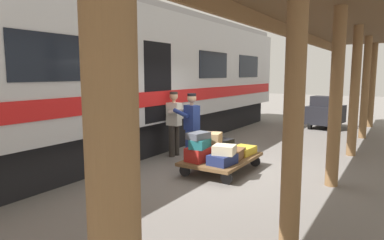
% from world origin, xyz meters
% --- Properties ---
extents(ground_plane, '(60.00, 60.00, 0.00)m').
position_xyz_m(ground_plane, '(0.00, 0.00, 0.00)').
color(ground_plane, slate).
extents(platform_canopy, '(3.20, 18.35, 3.56)m').
position_xyz_m(platform_canopy, '(-2.14, -0.00, 3.25)').
color(platform_canopy, brown).
rests_on(platform_canopy, ground_plane).
extents(train_car, '(3.02, 16.87, 4.00)m').
position_xyz_m(train_car, '(3.50, -0.00, 2.06)').
color(train_car, '#B7BABF').
rests_on(train_car, ground_plane).
extents(luggage_cart, '(1.23, 1.92, 0.32)m').
position_xyz_m(luggage_cart, '(0.07, 0.24, 0.27)').
color(luggage_cart, brown).
rests_on(luggage_cart, ground_plane).
extents(suitcase_navy_fabric, '(0.49, 0.61, 0.21)m').
position_xyz_m(suitcase_navy_fabric, '(-0.21, 0.77, 0.42)').
color(suitcase_navy_fabric, navy).
rests_on(suitcase_navy_fabric, luggage_cart).
extents(suitcase_brown_leather, '(0.47, 0.69, 0.22)m').
position_xyz_m(suitcase_brown_leather, '(-0.21, 0.24, 0.43)').
color(suitcase_brown_leather, brown).
rests_on(suitcase_brown_leather, luggage_cart).
extents(suitcase_black_hardshell, '(0.48, 0.55, 0.29)m').
position_xyz_m(suitcase_black_hardshell, '(0.34, -0.29, 0.46)').
color(suitcase_black_hardshell, black).
rests_on(suitcase_black_hardshell, luggage_cart).
extents(suitcase_red_plastic, '(0.47, 0.61, 0.29)m').
position_xyz_m(suitcase_red_plastic, '(0.34, 0.77, 0.46)').
color(suitcase_red_plastic, '#AD231E').
rests_on(suitcase_red_plastic, luggage_cart).
extents(suitcase_yellow_case, '(0.47, 0.64, 0.17)m').
position_xyz_m(suitcase_yellow_case, '(-0.21, -0.29, 0.40)').
color(suitcase_yellow_case, gold).
rests_on(suitcase_yellow_case, luggage_cart).
extents(suitcase_burgundy_valise, '(0.45, 0.53, 0.27)m').
position_xyz_m(suitcase_burgundy_valise, '(0.34, 0.24, 0.45)').
color(suitcase_burgundy_valise, maroon).
rests_on(suitcase_burgundy_valise, luggage_cart).
extents(suitcase_teal_softside, '(0.38, 0.57, 0.20)m').
position_xyz_m(suitcase_teal_softside, '(0.31, 0.80, 0.70)').
color(suitcase_teal_softside, '#1E666B').
rests_on(suitcase_teal_softside, suitcase_red_plastic).
extents(suitcase_tan_vintage, '(0.48, 0.52, 0.26)m').
position_xyz_m(suitcase_tan_vintage, '(0.33, 0.23, 0.72)').
color(suitcase_tan_vintage, tan).
rests_on(suitcase_tan_vintage, suitcase_burgundy_valise).
extents(suitcase_slate_roller, '(0.40, 0.52, 0.14)m').
position_xyz_m(suitcase_slate_roller, '(0.34, 0.82, 0.87)').
color(suitcase_slate_roller, '#4C515B').
rests_on(suitcase_slate_roller, suitcase_teal_softside).
extents(suitcase_cream_canvas, '(0.50, 0.47, 0.19)m').
position_xyz_m(suitcase_cream_canvas, '(-0.23, 0.73, 0.62)').
color(suitcase_cream_canvas, beige).
rests_on(suitcase_cream_canvas, suitcase_navy_fabric).
extents(porter_in_overalls, '(0.73, 0.56, 1.70)m').
position_xyz_m(porter_in_overalls, '(1.03, -0.01, 0.93)').
color(porter_in_overalls, navy).
rests_on(porter_in_overalls, ground_plane).
extents(porter_by_door, '(0.68, 0.44, 1.70)m').
position_xyz_m(porter_by_door, '(1.78, -0.38, 0.93)').
color(porter_by_door, '#332D28').
rests_on(porter_by_door, ground_plane).
extents(baggage_tug, '(1.35, 1.85, 1.30)m').
position_xyz_m(baggage_tug, '(-0.70, -7.37, 0.63)').
color(baggage_tug, black).
rests_on(baggage_tug, ground_plane).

